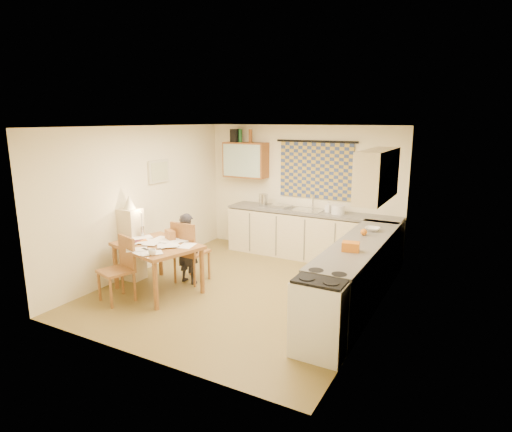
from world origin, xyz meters
The scene contains 44 objects.
floor centered at (0.00, 0.00, -0.01)m, with size 4.00×4.50×0.02m, color brown.
ceiling centered at (0.00, 0.00, 2.51)m, with size 4.00×4.50×0.02m, color white.
wall_back centered at (0.00, 2.26, 1.25)m, with size 4.00×0.02×2.50m, color #F4E9C0.
wall_front centered at (0.00, -2.26, 1.25)m, with size 4.00×0.02×2.50m, color #F4E9C0.
wall_left centered at (-2.01, 0.00, 1.25)m, with size 0.02×4.50×2.50m, color #F4E9C0.
wall_right centered at (2.01, 0.00, 1.25)m, with size 0.02×4.50×2.50m, color #F4E9C0.
window_blind centered at (0.30, 2.22, 1.65)m, with size 1.45×0.03×1.05m, color navy.
curtain_rod centered at (0.30, 2.20, 2.20)m, with size 0.04×0.04×1.60m, color black.
wall_cabinet centered at (-1.15, 2.08, 1.80)m, with size 0.90×0.34×0.70m, color brown.
wall_cabinet_glass centered at (-1.15, 1.91, 1.80)m, with size 0.84×0.02×0.64m, color #99B2A5.
upper_cabinet_right centered at (1.83, 0.55, 1.85)m, with size 0.34×1.30×0.70m, color beige.
framed_print centered at (-1.97, 0.40, 1.70)m, with size 0.04×0.50×0.40m, color beige.
print_canvas centered at (-1.95, 0.40, 1.70)m, with size 0.01×0.42×0.32m, color silver.
counter_back centered at (0.33, 1.95, 0.45)m, with size 3.30×0.62×0.92m.
counter_right centered at (1.70, 0.34, 0.45)m, with size 0.62×2.95×0.92m.
stove centered at (1.70, -1.18, 0.45)m, with size 0.59×0.59×0.91m.
sink centered at (0.26, 1.95, 0.88)m, with size 0.55×0.45×0.10m, color silver.
tap centered at (0.30, 2.13, 1.06)m, with size 0.03×0.03×0.28m, color silver.
dish_rack centered at (-0.28, 1.95, 0.95)m, with size 0.35×0.30×0.06m, color silver.
kettle centered at (-0.68, 1.95, 1.04)m, with size 0.18×0.18×0.24m, color silver.
mixing_bowl centered at (0.85, 1.95, 1.00)m, with size 0.24×0.24×0.16m, color white.
soap_bottle centered at (0.65, 2.00, 1.02)m, with size 0.11×0.12×0.20m, color white.
bowl centered at (1.70, 1.04, 0.95)m, with size 0.23×0.23×0.06m, color white.
orange_bag centered at (1.70, -0.14, 0.98)m, with size 0.22×0.16×0.12m, color #CD6A15.
fruit_orange centered at (1.65, 0.71, 0.97)m, with size 0.10×0.10×0.10m, color #CD6A15.
speaker centered at (-1.37, 2.08, 2.28)m, with size 0.16×0.20×0.26m, color black.
bottle_green centered at (-1.28, 2.08, 2.28)m, with size 0.07×0.07×0.26m, color #195926.
bottle_brown centered at (-1.04, 2.08, 2.28)m, with size 0.07×0.07×0.26m, color brown.
dining_table centered at (-1.13, -0.68, 0.38)m, with size 1.44×1.24×0.75m.
chair_far centered at (-0.93, -0.11, 0.32)m, with size 0.47×0.47×1.02m.
chair_near centered at (-1.40, -1.25, 0.29)m, with size 0.53×0.53×0.94m.
person centered at (-0.94, -0.18, 0.58)m, with size 0.44×0.31×1.16m, color black.
shelf_stand centered at (-1.84, -0.48, 0.60)m, with size 0.32×0.30×1.19m, color beige.
lampshade centered at (-1.84, -0.48, 1.30)m, with size 0.20×0.20×0.22m, color beige.
letter_rack centered at (-1.10, -0.40, 0.83)m, with size 0.22×0.10×0.16m, color brown.
mug centered at (-0.82, -1.12, 0.79)m, with size 0.14×0.14×0.09m, color white.
magazine centered at (-1.61, -0.77, 0.76)m, with size 0.22×0.27×0.02m, color maroon.
book centered at (-1.57, -0.65, 0.76)m, with size 0.31×0.33×0.02m, color #CD6A15.
orange_box centered at (-1.50, -0.91, 0.77)m, with size 0.12×0.08×0.04m, color #CD6A15.
eyeglasses centered at (-1.09, -0.98, 0.76)m, with size 0.13×0.04×0.02m, color black.
candle_holder centered at (-1.60, -0.48, 0.84)m, with size 0.06×0.06×0.18m, color silver.
candle centered at (-1.60, -0.48, 1.04)m, with size 0.02×0.02×0.22m, color white.
candle_flame centered at (-1.61, -0.49, 1.16)m, with size 0.02×0.02×0.02m, color #FFCC66.
papers centered at (-1.14, -0.70, 0.76)m, with size 1.17×1.01×0.03m.
Camera 1 is at (3.16, -5.43, 2.60)m, focal length 30.00 mm.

